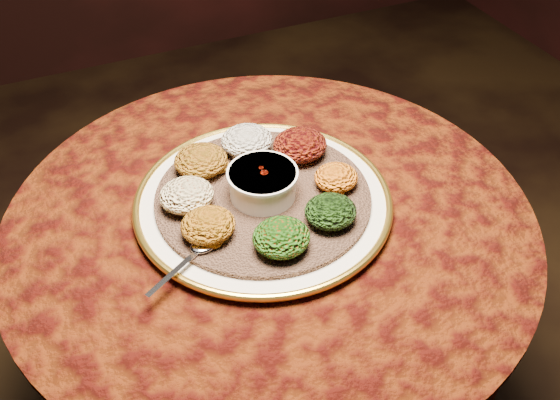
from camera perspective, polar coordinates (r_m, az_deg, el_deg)
name	(u,v)px	position (r m, az deg, el deg)	size (l,w,h in m)	color
table	(271,278)	(1.26, -0.86, -7.15)	(0.96, 0.96, 0.73)	black
platter	(263,201)	(1.13, -1.56, -0.10)	(0.55, 0.55, 0.02)	silver
injera	(263,197)	(1.13, -1.57, 0.31)	(0.39, 0.39, 0.01)	brown
stew_bowl	(263,182)	(1.10, -1.60, 1.69)	(0.13, 0.13, 0.05)	white
spoon	(198,250)	(1.03, -7.48, -4.58)	(0.13, 0.09, 0.01)	silver
portion_ayib	(247,141)	(1.21, -3.06, 5.45)	(0.10, 0.10, 0.05)	beige
portion_kitfo	(300,145)	(1.20, 1.84, 5.07)	(0.10, 0.10, 0.05)	black
portion_tikil	(336,177)	(1.13, 5.15, 2.08)	(0.08, 0.08, 0.04)	#C48710
portion_gomen	(331,211)	(1.06, 4.64, -1.04)	(0.09, 0.09, 0.04)	black
portion_mixveg	(281,237)	(1.01, 0.12, -3.43)	(0.10, 0.09, 0.05)	#AE2A0B
portion_kik	(208,225)	(1.04, -6.59, -2.31)	(0.09, 0.09, 0.04)	#9D550D
portion_timatim	(187,195)	(1.10, -8.52, 0.44)	(0.10, 0.09, 0.05)	maroon
portion_shiro	(201,161)	(1.17, -7.25, 3.59)	(0.10, 0.10, 0.05)	#8B4D10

